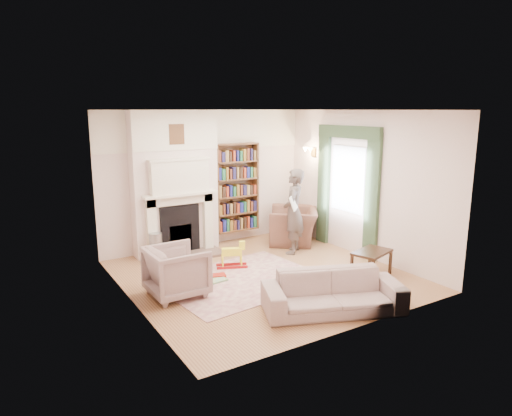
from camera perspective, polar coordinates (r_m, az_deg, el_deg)
floor at (r=7.95m, az=0.95°, el=-8.45°), size 4.50×4.50×0.00m
ceiling at (r=7.44m, az=1.03°, el=12.16°), size 4.50×4.50×0.00m
wall_back at (r=9.52m, az=-6.31°, el=3.65°), size 4.50×0.00×4.50m
wall_front at (r=5.84m, az=12.92°, el=-2.05°), size 4.50×0.00×4.50m
wall_left at (r=6.66m, az=-15.57°, el=-0.44°), size 0.00×4.50×4.50m
wall_right at (r=8.96m, az=13.23°, el=2.87°), size 0.00×4.50×4.50m
fireplace at (r=9.05m, az=-10.07°, el=3.00°), size 1.70×0.58×2.80m
bookcase at (r=9.73m, az=-2.49°, el=2.56°), size 1.00×0.24×1.85m
window at (r=9.23m, az=11.44°, el=3.53°), size 0.02×0.90×1.30m
curtain_left at (r=8.76m, az=14.31°, el=1.26°), size 0.07×0.32×2.40m
curtain_right at (r=9.76m, az=8.44°, el=2.62°), size 0.07×0.32×2.40m
pelmet at (r=9.11m, az=11.48°, el=9.30°), size 0.09×1.70×0.24m
wall_sconce at (r=9.88m, az=6.31°, el=6.89°), size 0.20×0.24×0.24m
rug at (r=7.75m, az=-1.88°, el=-8.98°), size 2.79×2.26×0.01m
armchair_reading at (r=9.83m, az=4.72°, el=-2.19°), size 1.46×1.49×0.73m
armchair_left at (r=7.13m, az=-9.88°, el=-7.81°), size 0.87×0.85×0.77m
sofa at (r=6.62m, az=9.62°, el=-10.35°), size 2.10×1.44×0.57m
man_reading at (r=8.99m, az=4.71°, el=-0.43°), size 0.72×0.72×1.69m
newspaper at (r=8.70m, az=4.71°, el=0.65°), size 0.36×0.36×0.27m
coffee_table at (r=8.11m, az=14.21°, el=-6.74°), size 0.80×0.63×0.45m
paraffin_heater at (r=8.78m, az=-12.38°, el=-4.83°), size 0.32×0.32×0.55m
rocking_horse at (r=8.27m, az=-3.06°, el=-5.85°), size 0.60×0.43×0.49m
board_game at (r=7.76m, az=-5.31°, el=-8.84°), size 0.39×0.39×0.03m
game_box_lid at (r=7.87m, az=-4.81°, el=-8.43°), size 0.30×0.24×0.04m
comic_annuals at (r=7.78m, az=4.52°, el=-8.82°), size 0.84×0.61×0.02m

